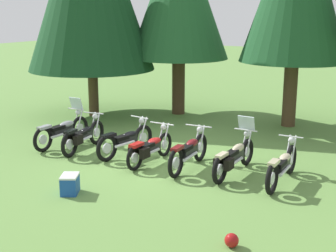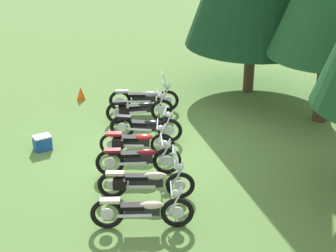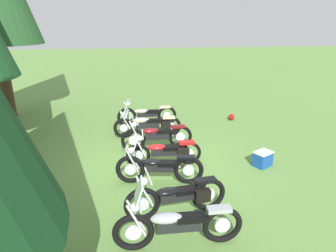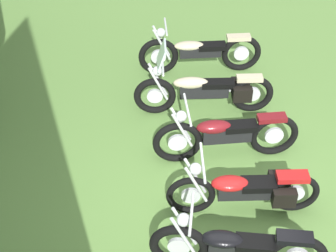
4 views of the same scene
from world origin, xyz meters
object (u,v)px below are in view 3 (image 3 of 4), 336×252
(motorcycle_0, at_px, (177,224))
(motorcycle_2, at_px, (159,167))
(motorcycle_4, at_px, (157,136))
(motorcycle_6, at_px, (147,114))
(motorcycle_1, at_px, (178,196))
(motorcycle_3, at_px, (166,151))
(motorcycle_5, at_px, (148,124))
(dropped_helmet, at_px, (231,117))
(picnic_cooler, at_px, (263,159))

(motorcycle_0, distance_m, motorcycle_2, 2.28)
(motorcycle_4, bearing_deg, motorcycle_6, -89.34)
(motorcycle_1, bearing_deg, motorcycle_3, -97.75)
(motorcycle_1, height_order, motorcycle_2, motorcycle_1)
(motorcycle_1, height_order, motorcycle_4, motorcycle_4)
(motorcycle_5, distance_m, dropped_helmet, 3.86)
(motorcycle_2, bearing_deg, motorcycle_6, -80.68)
(motorcycle_5, bearing_deg, picnic_cooler, 139.69)
(motorcycle_0, bearing_deg, motorcycle_3, -93.19)
(dropped_helmet, bearing_deg, motorcycle_0, 153.46)
(motorcycle_1, distance_m, motorcycle_2, 1.37)
(motorcycle_6, relative_size, dropped_helmet, 9.14)
(motorcycle_0, relative_size, motorcycle_2, 1.07)
(motorcycle_3, distance_m, motorcycle_4, 1.13)
(motorcycle_5, bearing_deg, motorcycle_3, 99.27)
(motorcycle_1, xyz_separation_m, motorcycle_2, (1.35, 0.26, -0.00))
(motorcycle_5, relative_size, motorcycle_6, 1.03)
(motorcycle_3, bearing_deg, dropped_helmet, -129.51)
(motorcycle_5, bearing_deg, motorcycle_0, 92.50)
(motorcycle_0, xyz_separation_m, motorcycle_6, (6.79, 0.06, -0.03))
(motorcycle_3, bearing_deg, motorcycle_1, 90.80)
(motorcycle_2, xyz_separation_m, picnic_cooler, (0.55, -3.02, -0.23))
(motorcycle_2, relative_size, motorcycle_6, 0.95)
(motorcycle_5, bearing_deg, motorcycle_4, 99.92)
(motorcycle_1, relative_size, motorcycle_5, 0.92)
(motorcycle_2, height_order, motorcycle_4, motorcycle_4)
(motorcycle_4, relative_size, picnic_cooler, 3.75)
(motorcycle_5, xyz_separation_m, motorcycle_6, (1.24, -0.03, -0.02))
(motorcycle_0, relative_size, picnic_cooler, 3.89)
(motorcycle_0, bearing_deg, dropped_helmet, -115.87)
(picnic_cooler, relative_size, dropped_helmet, 2.39)
(motorcycle_0, height_order, picnic_cooler, motorcycle_0)
(motorcycle_3, xyz_separation_m, motorcycle_4, (1.12, 0.14, 0.03))
(motorcycle_4, bearing_deg, motorcycle_5, -84.35)
(motorcycle_0, bearing_deg, motorcycle_2, -87.47)
(motorcycle_0, height_order, motorcycle_6, motorcycle_0)
(motorcycle_6, xyz_separation_m, dropped_helmet, (0.18, -3.54, -0.32))
(motorcycle_1, bearing_deg, motorcycle_4, -95.13)
(motorcycle_2, height_order, motorcycle_6, same)
(motorcycle_2, relative_size, picnic_cooler, 3.62)
(picnic_cooler, bearing_deg, motorcycle_2, 100.30)
(motorcycle_1, bearing_deg, motorcycle_0, 72.14)
(motorcycle_6, bearing_deg, motorcycle_4, 92.70)
(motorcycle_2, relative_size, motorcycle_5, 0.92)
(motorcycle_2, distance_m, motorcycle_5, 3.27)
(motorcycle_2, relative_size, dropped_helmet, 8.65)
(motorcycle_2, bearing_deg, motorcycle_1, 110.22)
(motorcycle_0, height_order, motorcycle_2, motorcycle_0)
(motorcycle_2, xyz_separation_m, motorcycle_4, (2.09, -0.15, 0.02))
(motorcycle_2, xyz_separation_m, motorcycle_6, (4.51, -0.01, -0.00))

